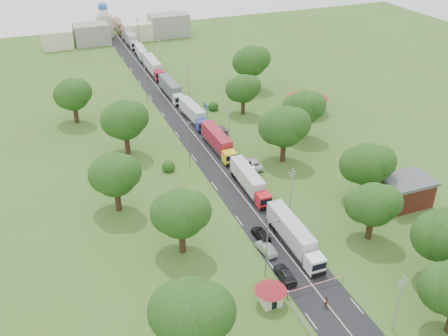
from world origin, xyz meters
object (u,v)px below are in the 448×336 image
truck_0 (294,235)px  info_sign (206,108)px  car_lane_mid (266,248)px  boom_barrier (307,287)px  guard_booth (271,291)px  pedestrian_near (326,302)px  car_lane_front (285,274)px

truck_0 → info_sign: bearing=86.0°
info_sign → car_lane_mid: 50.75m
car_lane_mid → boom_barrier: bearing=92.7°
boom_barrier → info_sign: info_sign is taller
guard_booth → pedestrian_near: 7.73m
truck_0 → car_lane_mid: 4.91m
pedestrian_near → boom_barrier: bearing=69.0°
car_lane_front → car_lane_mid: bearing=-88.6°
guard_booth → truck_0: size_ratio=0.29×
car_lane_front → boom_barrier: bearing=115.9°
car_lane_front → car_lane_mid: size_ratio=1.08×
info_sign → guard_booth: bearing=-101.7°
truck_0 → boom_barrier: bearing=-107.3°
car_lane_front → car_lane_mid: 6.37m
guard_booth → pedestrian_near: guard_booth is taller
car_lane_front → guard_booth: bearing=42.0°
pedestrian_near → car_lane_front: bearing=74.0°
info_sign → truck_0: truck_0 is taller
guard_booth → info_sign: bearing=78.3°
boom_barrier → car_lane_front: bearing=114.5°
boom_barrier → car_lane_front: 3.96m
info_sign → pedestrian_near: bearing=-95.1°
truck_0 → car_lane_front: (-4.67, -6.13, -1.41)m
car_lane_mid → pedestrian_near: 13.71m
truck_0 → pedestrian_near: truck_0 is taller
pedestrian_near → truck_0: bearing=45.1°
boom_barrier → truck_0: 10.28m
car_lane_mid → guard_booth: bearing=60.4°
car_lane_mid → pedestrian_near: size_ratio=2.63×
guard_booth → pedestrian_near: size_ratio=2.60×
guard_booth → pedestrian_near: (6.77, -3.50, -1.32)m
boom_barrier → car_lane_front: size_ratio=1.92×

